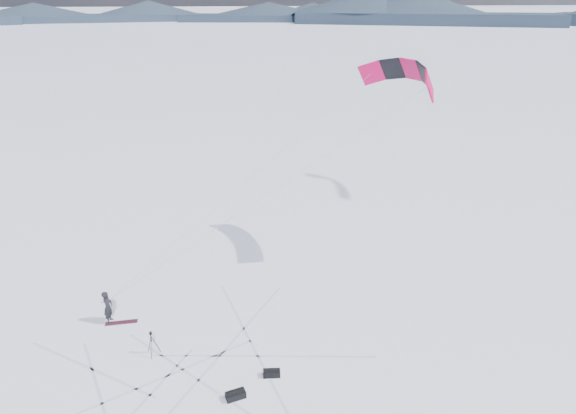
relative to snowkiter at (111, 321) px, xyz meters
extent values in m
plane|color=white|center=(2.24, -4.54, 0.00)|extent=(1800.00, 1800.00, 0.00)
cube|color=#192130|center=(162.24, 272.59, 2.17)|extent=(152.40, 113.97, 4.33)
cone|color=#192130|center=(162.24, 272.59, 4.33)|extent=(87.43, 87.43, 8.00)
cube|color=#192130|center=(57.81, 310.60, 2.17)|extent=(155.54, 70.36, 4.33)
cone|color=#192130|center=(57.81, 310.60, 4.33)|extent=(74.14, 74.14, 8.00)
cube|color=#192130|center=(-53.33, 310.60, 2.17)|extent=(155.54, 70.36, 4.33)
cone|color=#192130|center=(-53.33, 310.60, 4.33)|extent=(74.14, 74.14, 8.00)
cube|color=#A8B4D3|center=(0.64, -3.94, 0.00)|extent=(6.45, 7.79, 0.01)
cube|color=#A8B4D3|center=(2.34, -1.64, 0.00)|extent=(11.66, 3.07, 0.01)
cube|color=#A8B4D3|center=(5.74, -5.04, 0.00)|extent=(6.52, 4.83, 0.01)
cube|color=#A8B4D3|center=(7.44, -2.74, 0.00)|extent=(8.85, 4.87, 0.01)
imported|color=black|center=(0.00, 0.00, 0.00)|extent=(0.48, 0.66, 1.70)
cube|color=maroon|center=(0.54, -0.22, 0.02)|extent=(1.52, 0.31, 0.04)
cylinder|color=black|center=(2.34, -2.79, 0.50)|extent=(0.34, 0.12, 1.01)
cylinder|color=black|center=(2.07, -2.73, 0.50)|extent=(0.27, 0.25, 1.01)
cylinder|color=black|center=(2.15, -3.00, 0.50)|extent=(0.10, 0.34, 1.01)
cylinder|color=black|center=(2.19, -2.84, 0.85)|extent=(0.03, 0.03, 0.31)
cube|color=black|center=(2.19, -2.84, 1.06)|extent=(0.08, 0.08, 0.04)
cube|color=black|center=(2.19, -2.84, 1.14)|extent=(0.13, 0.11, 0.09)
cylinder|color=black|center=(2.19, -2.76, 1.14)|extent=(0.06, 0.09, 0.06)
cube|color=black|center=(5.52, -6.11, 0.15)|extent=(0.84, 0.52, 0.29)
cylinder|color=black|center=(5.52, -6.11, 0.31)|extent=(0.74, 0.23, 0.07)
cube|color=black|center=(7.11, -5.18, 0.13)|extent=(0.75, 0.44, 0.26)
cylinder|color=black|center=(7.11, -5.18, 0.28)|extent=(0.68, 0.18, 0.08)
cube|color=#C10848|center=(16.49, 2.01, 10.46)|extent=(1.17, 1.35, 1.58)
cube|color=black|center=(16.77, 3.24, 10.80)|extent=(0.75, 1.47, 1.38)
cube|color=#C10848|center=(16.62, 4.57, 10.92)|extent=(1.03, 1.45, 1.15)
cube|color=black|center=(16.07, 5.79, 10.80)|extent=(1.39, 1.29, 1.38)
cube|color=#C10848|center=(15.20, 6.70, 10.46)|extent=(1.65, 0.96, 1.58)
cylinder|color=gray|center=(8.24, 1.01, 5.82)|extent=(16.50, 2.03, 9.30)
cylinder|color=gray|center=(7.60, 3.35, 5.82)|extent=(15.21, 6.72, 9.30)
cylinder|color=black|center=(0.00, 0.00, 1.18)|extent=(0.54, 0.17, 0.03)
camera|label=1|loc=(4.71, -20.60, 14.52)|focal=30.00mm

